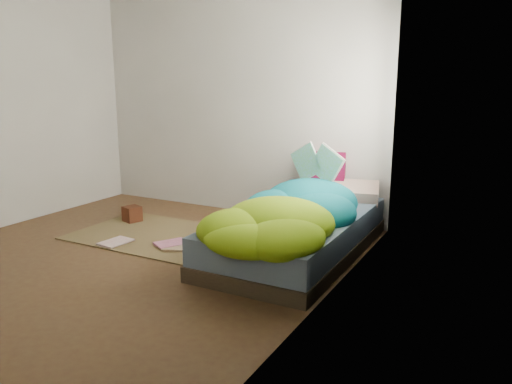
% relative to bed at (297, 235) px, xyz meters
% --- Properties ---
extents(ground, '(3.50, 3.50, 0.00)m').
position_rel_bed_xyz_m(ground, '(-1.22, -0.72, -0.17)').
color(ground, '#492C1C').
rests_on(ground, ground).
extents(room_walls, '(3.54, 3.54, 2.62)m').
position_rel_bed_xyz_m(room_walls, '(-1.21, -0.71, 1.46)').
color(room_walls, '#B8B6AF').
rests_on(room_walls, ground).
extents(bed, '(1.00, 2.00, 0.34)m').
position_rel_bed_xyz_m(bed, '(0.00, 0.00, 0.00)').
color(bed, '#35291C').
rests_on(bed, ground).
extents(duvet, '(0.96, 1.84, 0.34)m').
position_rel_bed_xyz_m(duvet, '(0.00, -0.22, 0.34)').
color(duvet, '#066567').
rests_on(duvet, bed).
extents(rug, '(1.60, 1.10, 0.01)m').
position_rel_bed_xyz_m(rug, '(-1.37, -0.17, -0.16)').
color(rug, brown).
rests_on(rug, ground).
extents(pillow_floral, '(0.66, 0.49, 0.13)m').
position_rel_bed_xyz_m(pillow_floral, '(0.17, 0.80, 0.24)').
color(pillow_floral, beige).
rests_on(pillow_floral, bed).
extents(pillow_magenta, '(0.43, 0.22, 0.42)m').
position_rel_bed_xyz_m(pillow_magenta, '(-0.11, 0.92, 0.38)').
color(pillow_magenta, '#4B052C').
rests_on(pillow_magenta, bed).
extents(open_book, '(0.47, 0.20, 0.28)m').
position_rel_bed_xyz_m(open_book, '(-0.03, 0.45, 0.65)').
color(open_book, green).
rests_on(open_book, duvet).
extents(wooden_box, '(0.20, 0.20, 0.16)m').
position_rel_bed_xyz_m(wooden_box, '(-1.92, 0.07, -0.08)').
color(wooden_box, '#37130C').
rests_on(wooden_box, rug).
extents(floor_book_a, '(0.23, 0.30, 0.02)m').
position_rel_bed_xyz_m(floor_book_a, '(-1.65, -0.56, -0.15)').
color(floor_book_a, silver).
rests_on(floor_book_a, rug).
extents(floor_book_b, '(0.32, 0.35, 0.03)m').
position_rel_bed_xyz_m(floor_book_b, '(-1.16, -0.32, -0.14)').
color(floor_book_b, pink).
rests_on(floor_book_b, rug).
extents(floor_book_c, '(0.31, 0.34, 0.02)m').
position_rel_bed_xyz_m(floor_book_c, '(-1.10, -0.43, -0.15)').
color(floor_book_c, tan).
rests_on(floor_book_c, rug).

